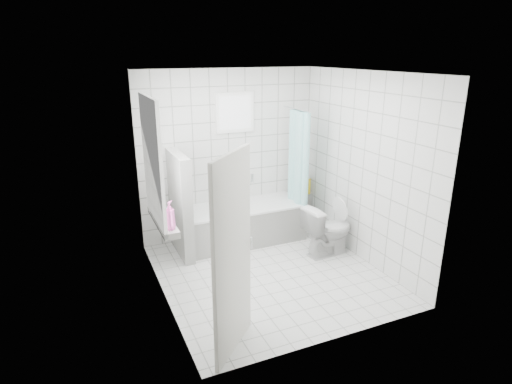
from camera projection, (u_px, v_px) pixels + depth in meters
name	position (u px, v px, depth m)	size (l,w,h in m)	color
ground	(270.00, 273.00, 5.71)	(3.00, 3.00, 0.00)	white
ceiling	(272.00, 72.00, 4.90)	(3.00, 3.00, 0.00)	white
wall_back	(229.00, 155.00, 6.61)	(2.80, 0.02, 2.60)	white
wall_front	(340.00, 223.00, 4.00)	(2.80, 0.02, 2.60)	white
wall_left	(158.00, 195.00, 4.77)	(0.02, 3.00, 2.60)	white
wall_right	(363.00, 169.00, 5.84)	(0.02, 3.00, 2.60)	white
window_left	(155.00, 163.00, 4.95)	(0.01, 0.90, 1.40)	white
window_back	(235.00, 113.00, 6.40)	(0.50, 0.01, 0.50)	white
window_sill	(163.00, 221.00, 5.20)	(0.18, 1.02, 0.08)	white
door	(233.00, 257.00, 3.99)	(0.04, 0.80, 2.00)	silver
bathtub	(244.00, 223.00, 6.63)	(1.85, 0.77, 0.58)	white
partition_wall	(180.00, 205.00, 6.07)	(0.15, 0.85, 1.50)	white
tiled_ledge	(303.00, 208.00, 7.32)	(0.40, 0.24, 0.55)	white
toilet	(328.00, 230.00, 6.17)	(0.42, 0.73, 0.74)	white
curtain_rod	(296.00, 109.00, 6.41)	(0.02, 0.02, 0.80)	silver
shower_curtain	(299.00, 169.00, 6.57)	(0.14, 0.48, 1.78)	#45CCC4
tub_faucet	(241.00, 182.00, 6.79)	(0.18, 0.06, 0.06)	silver
sill_bottles	(164.00, 210.00, 5.08)	(0.20, 0.78, 0.33)	#AC56AD
ledge_bottles	(306.00, 186.00, 7.17)	(0.17, 0.19, 0.27)	#1A30D5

